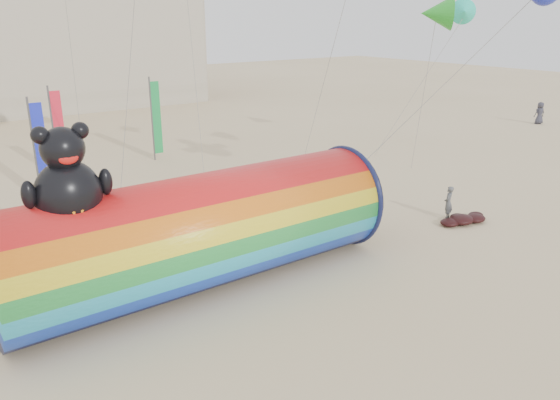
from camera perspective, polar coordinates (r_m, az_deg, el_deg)
ground at (r=19.25m, az=1.45°, el=-8.23°), size 160.00×160.00×0.00m
windsock_assembly at (r=18.36m, az=-8.07°, el=-2.91°), size 13.16×4.01×6.06m
kite_handler at (r=25.57m, az=17.18°, el=-0.28°), size 0.66×0.57×1.53m
fabric_bundle at (r=25.50m, az=18.63°, el=-1.90°), size 2.62×1.35×0.41m
festival_banners at (r=31.93m, az=-19.27°, el=6.69°), size 8.66×4.91×5.20m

